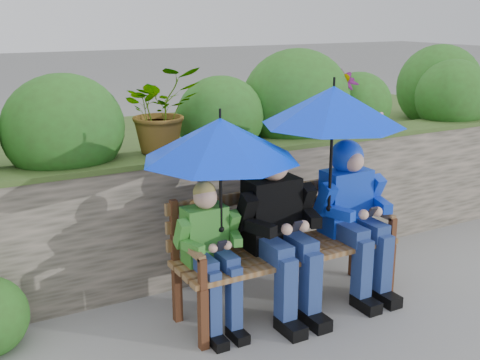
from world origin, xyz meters
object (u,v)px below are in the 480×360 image
park_bench (283,240)px  umbrella_right (333,106)px  boy_right (353,206)px  boy_left (211,248)px  umbrella_left (220,139)px  boy_middle (279,225)px

park_bench → umbrella_right: (0.32, -0.10, 0.95)m
boy_right → umbrella_right: bearing=-173.1°
boy_right → boy_left: bearing=179.9°
boy_left → park_bench: bearing=6.3°
park_bench → boy_right: bearing=-6.9°
park_bench → umbrella_left: size_ratio=1.61×
boy_left → umbrella_left: umbrella_left is taller
park_bench → boy_middle: (-0.09, -0.09, 0.15)m
boy_left → umbrella_right: 1.28m
park_bench → boy_left: size_ratio=1.63×
boy_middle → umbrella_left: size_ratio=1.16×
boy_left → boy_middle: size_ratio=0.85×
umbrella_left → umbrella_right: 0.86m
boy_right → umbrella_left: 1.25m
boy_middle → umbrella_right: bearing=-1.9°
umbrella_right → boy_right: bearing=6.9°
boy_middle → boy_right: size_ratio=1.03×
boy_middle → boy_right: boy_middle is taller
boy_middle → boy_right: 0.66m
boy_right → boy_middle: bearing=-178.6°
park_bench → umbrella_right: umbrella_right is taller
boy_left → umbrella_right: (0.93, -0.03, 0.87)m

